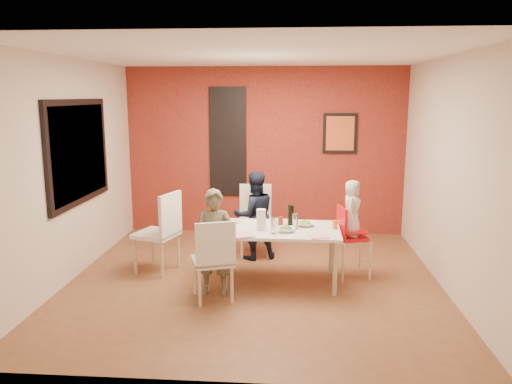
# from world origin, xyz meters

# --- Properties ---
(ground) EXTENTS (4.50, 4.50, 0.00)m
(ground) POSITION_xyz_m (0.00, 0.00, 0.00)
(ground) COLOR brown
(ground) RESTS_ON ground
(ceiling) EXTENTS (4.50, 4.50, 0.02)m
(ceiling) POSITION_xyz_m (0.00, 0.00, 2.70)
(ceiling) COLOR white
(ceiling) RESTS_ON wall_back
(wall_back) EXTENTS (4.50, 0.02, 2.70)m
(wall_back) POSITION_xyz_m (0.00, 2.25, 1.35)
(wall_back) COLOR beige
(wall_back) RESTS_ON ground
(wall_front) EXTENTS (4.50, 0.02, 2.70)m
(wall_front) POSITION_xyz_m (0.00, -2.25, 1.35)
(wall_front) COLOR beige
(wall_front) RESTS_ON ground
(wall_left) EXTENTS (0.02, 4.50, 2.70)m
(wall_left) POSITION_xyz_m (-2.25, 0.00, 1.35)
(wall_left) COLOR beige
(wall_left) RESTS_ON ground
(wall_right) EXTENTS (0.02, 4.50, 2.70)m
(wall_right) POSITION_xyz_m (2.25, 0.00, 1.35)
(wall_right) COLOR beige
(wall_right) RESTS_ON ground
(brick_accent_wall) EXTENTS (4.50, 0.02, 2.70)m
(brick_accent_wall) POSITION_xyz_m (0.00, 2.23, 1.35)
(brick_accent_wall) COLOR maroon
(brick_accent_wall) RESTS_ON ground
(picture_window_frame) EXTENTS (0.05, 1.70, 1.30)m
(picture_window_frame) POSITION_xyz_m (-2.22, 0.20, 1.55)
(picture_window_frame) COLOR black
(picture_window_frame) RESTS_ON wall_left
(picture_window_pane) EXTENTS (0.02, 1.55, 1.15)m
(picture_window_pane) POSITION_xyz_m (-2.21, 0.20, 1.55)
(picture_window_pane) COLOR black
(picture_window_pane) RESTS_ON wall_left
(glassblock_strip) EXTENTS (0.55, 0.03, 1.70)m
(glassblock_strip) POSITION_xyz_m (-0.60, 2.21, 1.50)
(glassblock_strip) COLOR silver
(glassblock_strip) RESTS_ON wall_back
(glassblock_surround) EXTENTS (0.60, 0.03, 1.76)m
(glassblock_surround) POSITION_xyz_m (-0.60, 2.21, 1.50)
(glassblock_surround) COLOR black
(glassblock_surround) RESTS_ON wall_back
(art_print_frame) EXTENTS (0.54, 0.03, 0.64)m
(art_print_frame) POSITION_xyz_m (1.20, 2.21, 1.65)
(art_print_frame) COLOR black
(art_print_frame) RESTS_ON wall_back
(art_print_canvas) EXTENTS (0.44, 0.01, 0.54)m
(art_print_canvas) POSITION_xyz_m (1.20, 2.19, 1.65)
(art_print_canvas) COLOR orange
(art_print_canvas) RESTS_ON wall_back
(dining_table) EXTENTS (1.63, 0.92, 0.67)m
(dining_table) POSITION_xyz_m (0.22, -0.03, 0.61)
(dining_table) COLOR silver
(dining_table) RESTS_ON ground
(chair_near) EXTENTS (0.55, 0.55, 0.93)m
(chair_near) POSITION_xyz_m (-0.39, -0.69, 0.52)
(chair_near) COLOR silver
(chair_near) RESTS_ON ground
(chair_far) EXTENTS (0.49, 0.49, 0.99)m
(chair_far) POSITION_xyz_m (-0.07, 1.10, 0.55)
(chair_far) COLOR silver
(chair_far) RESTS_ON ground
(chair_left) EXTENTS (0.61, 0.61, 1.04)m
(chair_left) POSITION_xyz_m (-1.19, 0.20, 0.58)
(chair_left) COLOR white
(chair_left) RESTS_ON ground
(high_chair) EXTENTS (0.46, 0.46, 0.90)m
(high_chair) POSITION_xyz_m (1.17, 0.21, 0.54)
(high_chair) COLOR red
(high_chair) RESTS_ON ground
(child_near) EXTENTS (0.45, 0.31, 1.22)m
(child_near) POSITION_xyz_m (-0.41, -0.45, 0.61)
(child_near) COLOR brown
(child_near) RESTS_ON ground
(child_far) EXTENTS (0.72, 0.64, 1.23)m
(child_far) POSITION_xyz_m (-0.06, 0.85, 0.61)
(child_far) COLOR black
(child_far) RESTS_ON ground
(toddler) EXTENTS (0.31, 0.39, 0.70)m
(toddler) POSITION_xyz_m (1.19, 0.22, 0.88)
(toddler) COLOR beige
(toddler) RESTS_ON high_chair
(plate_near_left) EXTENTS (0.32, 0.32, 0.01)m
(plate_near_left) POSITION_xyz_m (-0.11, -0.37, 0.68)
(plate_near_left) COLOR white
(plate_near_left) RESTS_ON dining_table
(plate_far_mid) EXTENTS (0.31, 0.31, 0.01)m
(plate_far_mid) POSITION_xyz_m (0.35, 0.28, 0.68)
(plate_far_mid) COLOR white
(plate_far_mid) RESTS_ON dining_table
(plate_near_right) EXTENTS (0.25, 0.25, 0.01)m
(plate_near_right) POSITION_xyz_m (0.76, -0.35, 0.68)
(plate_near_right) COLOR white
(plate_near_right) RESTS_ON dining_table
(plate_far_left) EXTENTS (0.20, 0.20, 0.01)m
(plate_far_left) POSITION_xyz_m (-0.30, 0.24, 0.68)
(plate_far_left) COLOR white
(plate_far_left) RESTS_ON dining_table
(salad_bowl_a) EXTENTS (0.21, 0.21, 0.05)m
(salad_bowl_a) POSITION_xyz_m (0.39, -0.17, 0.70)
(salad_bowl_a) COLOR white
(salad_bowl_a) RESTS_ON dining_table
(salad_bowl_b) EXTENTS (0.22, 0.22, 0.05)m
(salad_bowl_b) POSITION_xyz_m (0.62, 0.10, 0.70)
(salad_bowl_b) COLOR white
(salad_bowl_b) RESTS_ON dining_table
(wine_bottle) EXTENTS (0.07, 0.07, 0.27)m
(wine_bottle) POSITION_xyz_m (0.44, 0.05, 0.81)
(wine_bottle) COLOR black
(wine_bottle) RESTS_ON dining_table
(wine_glass_a) EXTENTS (0.07, 0.07, 0.19)m
(wine_glass_a) POSITION_xyz_m (0.25, -0.24, 0.77)
(wine_glass_a) COLOR white
(wine_glass_a) RESTS_ON dining_table
(wine_glass_b) EXTENTS (0.07, 0.07, 0.19)m
(wine_glass_b) POSITION_xyz_m (0.49, -0.03, 0.77)
(wine_glass_b) COLOR white
(wine_glass_b) RESTS_ON dining_table
(paper_towel_roll) EXTENTS (0.11, 0.11, 0.25)m
(paper_towel_roll) POSITION_xyz_m (0.09, -0.11, 0.80)
(paper_towel_roll) COLOR white
(paper_towel_roll) RESTS_ON dining_table
(condiment_red) EXTENTS (0.04, 0.04, 0.15)m
(condiment_red) POSITION_xyz_m (0.33, -0.04, 0.75)
(condiment_red) COLOR red
(condiment_red) RESTS_ON dining_table
(condiment_green) EXTENTS (0.03, 0.03, 0.13)m
(condiment_green) POSITION_xyz_m (0.30, -0.01, 0.74)
(condiment_green) COLOR #307426
(condiment_green) RESTS_ON dining_table
(condiment_brown) EXTENTS (0.03, 0.03, 0.12)m
(condiment_brown) POSITION_xyz_m (0.22, -0.04, 0.74)
(condiment_brown) COLOR brown
(condiment_brown) RESTS_ON dining_table
(sippy_cup) EXTENTS (0.06, 0.06, 0.10)m
(sippy_cup) POSITION_xyz_m (0.97, -0.01, 0.72)
(sippy_cup) COLOR orange
(sippy_cup) RESTS_ON dining_table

